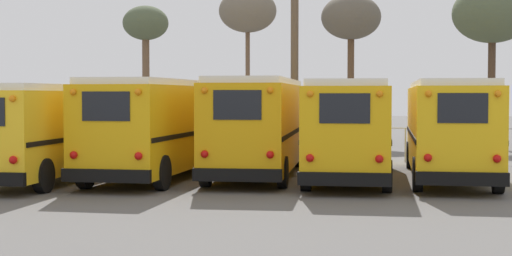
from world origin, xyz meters
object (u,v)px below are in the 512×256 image
school_bus_4 (448,126)px  bare_tree_2 (248,12)px  bare_tree_1 (351,19)px  school_bus_0 (63,128)px  school_bus_3 (351,126)px  bare_tree_0 (492,14)px  bare_tree_3 (146,28)px  utility_pole (295,59)px  school_bus_1 (165,124)px  school_bus_2 (258,124)px

school_bus_4 → bare_tree_2: bare_tree_2 is taller
school_bus_4 → bare_tree_1: bare_tree_1 is taller
school_bus_0 → school_bus_3: 9.50m
school_bus_4 → bare_tree_0: 17.05m
bare_tree_0 → bare_tree_3: 19.61m
school_bus_4 → bare_tree_3: (-15.84, 18.68, 4.99)m
bare_tree_0 → bare_tree_1: size_ratio=1.02×
school_bus_4 → bare_tree_1: bearing=101.7°
school_bus_3 → utility_pole: bearing=106.4°
school_bus_3 → bare_tree_0: 18.30m
bare_tree_3 → school_bus_1: bearing=-71.4°
bare_tree_0 → bare_tree_3: size_ratio=1.06×
bare_tree_2 → school_bus_4: bearing=-62.0°
school_bus_0 → utility_pole: (6.54, 10.98, 2.74)m
school_bus_1 → school_bus_4: size_ratio=1.09×
school_bus_0 → bare_tree_1: bare_tree_1 is taller
bare_tree_0 → bare_tree_2: bearing=170.3°
bare_tree_3 → school_bus_4: bearing=-49.7°
school_bus_0 → bare_tree_1: bearing=66.2°
school_bus_2 → bare_tree_0: bare_tree_0 is taller
school_bus_3 → bare_tree_2: (-6.49, 18.48, 5.77)m
school_bus_2 → bare_tree_3: bearing=117.1°
school_bus_0 → bare_tree_0: 24.32m
utility_pole → bare_tree_1: 9.55m
school_bus_2 → bare_tree_0: (9.85, 15.81, 5.14)m
bare_tree_0 → bare_tree_2: (-13.20, 2.26, 0.57)m
school_bus_2 → bare_tree_0: bearing=58.1°
school_bus_4 → bare_tree_3: 24.99m
school_bus_2 → bare_tree_2: 19.24m
utility_pole → bare_tree_1: size_ratio=1.03×
school_bus_3 → school_bus_0: bearing=-172.7°
school_bus_0 → bare_tree_2: size_ratio=1.21×
utility_pole → school_bus_3: bearing=-73.6°
school_bus_1 → school_bus_3: bearing=-0.3°
bare_tree_3 → bare_tree_0: bearing=-8.3°
school_bus_2 → school_bus_4: school_bus_2 is taller
school_bus_1 → bare_tree_3: 20.67m
utility_pole → bare_tree_2: size_ratio=0.98×
school_bus_2 → school_bus_4: size_ratio=0.96×
school_bus_1 → bare_tree_1: (5.65, 18.65, 5.24)m
school_bus_4 → school_bus_3: bearing=-173.3°
school_bus_4 → bare_tree_1: size_ratio=1.20×
school_bus_2 → bare_tree_0: size_ratio=1.14×
utility_pole → school_bus_4: bearing=-57.3°
utility_pole → bare_tree_3: bearing=136.6°
school_bus_2 → utility_pole: 9.73m
bare_tree_0 → bare_tree_3: (-19.40, 2.83, -0.19)m
utility_pole → bare_tree_3: utility_pole is taller
bare_tree_2 → bare_tree_1: bearing=2.0°
school_bus_0 → bare_tree_3: 21.13m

